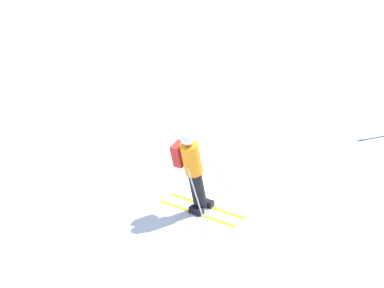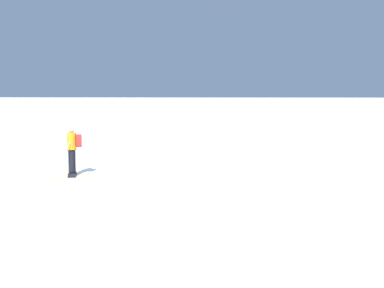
% 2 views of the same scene
% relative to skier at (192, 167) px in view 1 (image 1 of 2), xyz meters
% --- Properties ---
extents(ground_plane, '(300.00, 300.00, 0.00)m').
position_rel_skier_xyz_m(ground_plane, '(-0.24, 0.05, -1.02)').
color(ground_plane, white).
extents(skier, '(1.41, 1.80, 1.84)m').
position_rel_skier_xyz_m(skier, '(0.00, 0.00, 0.00)').
color(skier, yellow).
rests_on(skier, ground).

